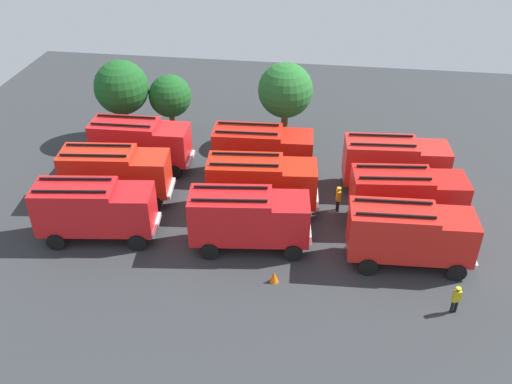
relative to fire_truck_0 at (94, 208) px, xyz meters
name	(u,v)px	position (x,y,z in m)	size (l,w,h in m)	color
ground_plane	(256,210)	(9.23, 4.29, -2.15)	(55.68, 55.68, 0.00)	#2D3033
fire_truck_0	(94,208)	(0.00, 0.00, 0.00)	(7.45, 3.48, 3.88)	red
fire_truck_1	(249,217)	(9.34, 0.37, 0.00)	(7.43, 3.40, 3.88)	red
fire_truck_2	(410,233)	(18.60, 0.12, 0.00)	(7.30, 3.02, 3.88)	red
fire_truck_3	(115,172)	(-0.21, 4.22, 0.00)	(7.42, 3.36, 3.88)	red
fire_truck_4	(261,182)	(9.56, 4.38, 0.00)	(7.39, 3.27, 3.88)	red
fire_truck_5	(407,195)	(18.77, 4.08, 0.00)	(7.41, 3.36, 3.88)	red
fire_truck_6	(140,142)	(0.12, 8.55, 0.00)	(7.26, 2.90, 3.88)	red
fire_truck_7	(262,150)	(9.07, 8.64, 0.00)	(7.31, 3.04, 3.88)	red
fire_truck_8	(395,162)	(18.28, 8.21, 0.00)	(7.36, 3.18, 3.88)	red
firefighter_0	(456,299)	(20.81, -3.57, -1.21)	(0.47, 0.34, 1.68)	black
firefighter_1	(338,198)	(14.59, 4.94, -1.14)	(0.34, 0.47, 1.80)	black
firefighter_2	(372,157)	(16.95, 10.85, -1.24)	(0.33, 0.47, 1.64)	black
firefighter_3	(234,143)	(6.45, 11.67, -1.26)	(0.35, 0.47, 1.61)	black
firefighter_4	(118,141)	(-2.45, 10.53, -1.15)	(0.46, 0.33, 1.78)	black
tree_0	(121,88)	(-2.56, 12.96, 2.25)	(4.22, 4.22, 6.55)	brown
tree_1	(170,96)	(1.01, 13.87, 1.37)	(3.37, 3.37, 5.23)	brown
tree_2	(285,91)	(10.13, 14.14, 2.27)	(4.24, 4.24, 6.58)	brown
traffic_cone_0	(373,170)	(17.06, 10.08, -1.86)	(0.41, 0.41, 0.59)	#F2600C
traffic_cone_1	(274,277)	(11.21, -2.56, -1.79)	(0.50, 0.50, 0.72)	#F2600C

